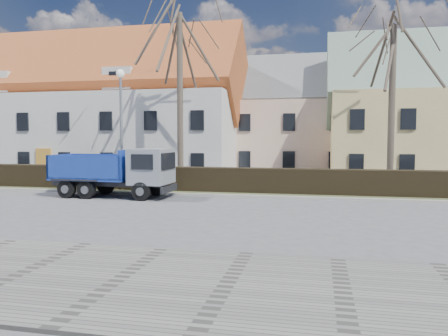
% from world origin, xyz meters
% --- Properties ---
extents(ground, '(120.00, 120.00, 0.00)m').
position_xyz_m(ground, '(0.00, 0.00, 0.00)').
color(ground, '#505053').
extents(sidewalk_near, '(80.00, 5.00, 0.08)m').
position_xyz_m(sidewalk_near, '(0.00, -8.50, 0.04)').
color(sidewalk_near, slate).
rests_on(sidewalk_near, ground).
extents(curb_far, '(80.00, 0.30, 0.12)m').
position_xyz_m(curb_far, '(0.00, 4.60, 0.06)').
color(curb_far, gray).
rests_on(curb_far, ground).
extents(grass_strip, '(80.00, 3.00, 0.10)m').
position_xyz_m(grass_strip, '(0.00, 6.20, 0.05)').
color(grass_strip, '#3A4225').
rests_on(grass_strip, ground).
extents(hedge, '(60.00, 0.90, 1.30)m').
position_xyz_m(hedge, '(0.00, 6.00, 0.65)').
color(hedge, black).
rests_on(hedge, ground).
extents(building_white, '(26.80, 10.80, 9.50)m').
position_xyz_m(building_white, '(-13.00, 16.00, 4.75)').
color(building_white, silver).
rests_on(building_white, ground).
extents(building_pink, '(10.80, 8.80, 8.00)m').
position_xyz_m(building_pink, '(4.00, 20.00, 4.00)').
color(building_pink, beige).
rests_on(building_pink, ground).
extents(tree_1, '(9.20, 9.20, 12.65)m').
position_xyz_m(tree_1, '(-2.00, 8.50, 6.33)').
color(tree_1, '#463B30').
rests_on(tree_1, ground).
extents(tree_2, '(8.00, 8.00, 11.00)m').
position_xyz_m(tree_2, '(10.00, 8.50, 5.50)').
color(tree_2, '#463B30').
rests_on(tree_2, ground).
extents(dump_truck, '(6.32, 2.46, 2.51)m').
position_xyz_m(dump_truck, '(-4.08, 3.36, 1.26)').
color(dump_truck, navy).
rests_on(dump_truck, ground).
extents(streetlight, '(0.55, 0.55, 7.00)m').
position_xyz_m(streetlight, '(-5.12, 7.00, 3.50)').
color(streetlight, gray).
rests_on(streetlight, ground).
extents(cart_frame, '(0.81, 0.56, 0.67)m').
position_xyz_m(cart_frame, '(-2.57, 4.78, 0.34)').
color(cart_frame, silver).
rests_on(cart_frame, ground).
extents(parked_car_a, '(4.33, 2.38, 1.39)m').
position_xyz_m(parked_car_a, '(-8.79, 9.81, 0.70)').
color(parked_car_a, '#24232E').
rests_on(parked_car_a, ground).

